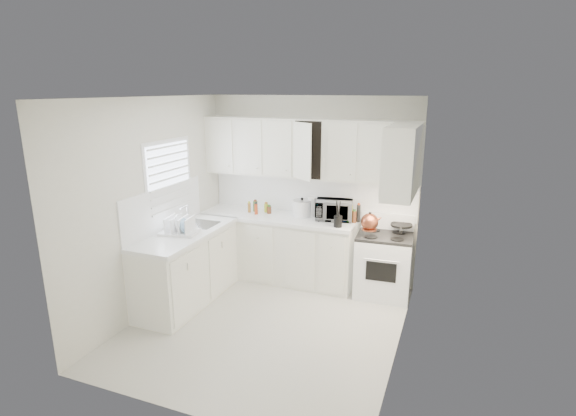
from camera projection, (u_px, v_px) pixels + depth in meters
The scene contains 33 objects.
floor at pixel (266, 325), 5.23m from camera, with size 3.20×3.20×0.00m, color beige.
ceiling at pixel (263, 97), 4.55m from camera, with size 3.20×3.20×0.00m, color white.
wall_back at pixel (311, 189), 6.33m from camera, with size 3.00×3.00×0.00m, color silver.
wall_front at pixel (180, 274), 3.45m from camera, with size 3.00×3.00×0.00m, color silver.
wall_left at pixel (153, 206), 5.41m from camera, with size 3.20×3.20×0.00m, color silver.
wall_right at pixel (404, 235), 4.36m from camera, with size 3.20×3.20×0.00m, color silver.
window_blinds at pixel (170, 181), 5.66m from camera, with size 0.06×0.96×1.06m, color white, non-canonical shape.
lower_cabinets_back at pixel (278, 249), 6.42m from camera, with size 2.22×0.60×0.90m, color silver, non-canonical shape.
lower_cabinets_left at pixel (187, 269), 5.71m from camera, with size 0.60×1.60×0.90m, color silver, non-canonical shape.
countertop_back at pixel (277, 217), 6.28m from camera, with size 2.24×0.64×0.05m, color white.
countertop_left at pixel (185, 234), 5.58m from camera, with size 0.64×1.62×0.05m, color white.
backsplash_back at pixel (311, 195), 6.34m from camera, with size 2.98×0.02×0.55m, color white.
backsplash_left at pixel (164, 208), 5.61m from camera, with size 0.02×1.60×0.55m, color white.
upper_cabinets_back at pixel (307, 178), 6.13m from camera, with size 3.00×0.33×0.80m, color silver, non-canonical shape.
upper_cabinets_right at pixel (400, 195), 5.10m from camera, with size 0.33×0.90×0.80m, color silver, non-canonical shape.
sink at pixel (200, 215), 5.86m from camera, with size 0.42×0.38×0.30m, color gray, non-canonical shape.
stove at pixel (384, 257), 5.85m from camera, with size 0.70×0.58×1.08m, color white, non-canonical shape.
tea_kettle at pixel (370, 221), 5.63m from camera, with size 0.28×0.23×0.25m, color maroon, non-canonical shape.
frying_pan at pixel (401, 224), 5.82m from camera, with size 0.28×0.48×0.04m, color black, non-canonical shape.
microwave at pixel (334, 208), 6.06m from camera, with size 0.49×0.27×0.33m, color gray.
rice_cooker at pixel (302, 207), 6.24m from camera, with size 0.26×0.26×0.26m, color white, non-canonical shape.
paper_towel at pixel (312, 206), 6.25m from camera, with size 0.12×0.12×0.27m, color white.
utensil_crock at pixel (338, 214), 5.73m from camera, with size 0.12×0.12×0.36m, color black, non-canonical shape.
dish_rack at pixel (179, 224), 5.48m from camera, with size 0.44×0.33×0.24m, color white, non-canonical shape.
spice_left_0 at pixel (252, 206), 6.54m from camera, with size 0.06×0.06×0.13m, color #9B672A.
spice_left_1 at pixel (254, 208), 6.43m from camera, with size 0.06×0.06×0.13m, color #316421.
spice_left_2 at pixel (261, 207), 6.49m from camera, with size 0.06×0.06×0.13m, color #B23B17.
spice_left_3 at pixel (263, 209), 6.38m from camera, with size 0.06×0.06×0.13m, color #B6C62E.
spice_left_4 at pixel (271, 208), 6.43m from camera, with size 0.06×0.06×0.13m, color brown.
sauce_right_0 at pixel (348, 213), 6.06m from camera, with size 0.06×0.06×0.19m, color #B23B17.
sauce_right_1 at pixel (351, 215), 5.99m from camera, with size 0.06×0.06×0.19m, color #B6C62E.
sauce_right_2 at pixel (356, 214), 6.03m from camera, with size 0.06×0.06×0.19m, color brown.
sauce_right_3 at pixel (359, 215), 5.95m from camera, with size 0.06×0.06×0.19m, color black.
Camera 1 is at (1.94, -4.27, 2.69)m, focal length 27.74 mm.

